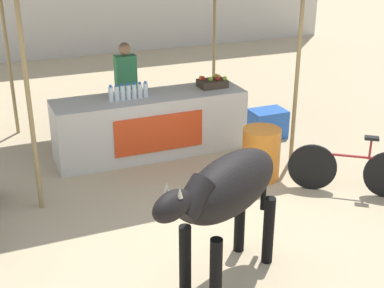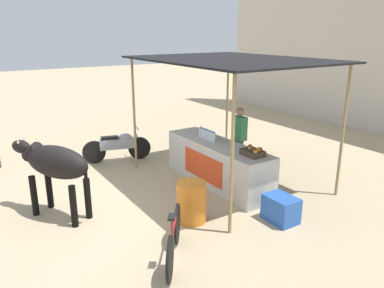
# 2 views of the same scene
# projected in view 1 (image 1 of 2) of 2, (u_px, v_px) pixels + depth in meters

# --- Properties ---
(ground_plane) EXTENTS (60.00, 60.00, 0.00)m
(ground_plane) POSITION_uv_depth(u_px,v_px,m) (207.00, 217.00, 6.73)
(ground_plane) COLOR tan
(stall_counter) EXTENTS (3.00, 0.82, 0.96)m
(stall_counter) POSITION_uv_depth(u_px,v_px,m) (151.00, 125.00, 8.41)
(stall_counter) COLOR beige
(stall_counter) RESTS_ON ground
(water_bottle_row) EXTENTS (0.61, 0.07, 0.25)m
(water_bottle_row) POSITION_uv_depth(u_px,v_px,m) (128.00, 92.00, 8.02)
(water_bottle_row) COLOR silver
(water_bottle_row) RESTS_ON stall_counter
(fruit_crate) EXTENTS (0.44, 0.32, 0.18)m
(fruit_crate) POSITION_uv_depth(u_px,v_px,m) (213.00, 82.00, 8.63)
(fruit_crate) COLOR #3F3326
(fruit_crate) RESTS_ON stall_counter
(vendor_behind_counter) EXTENTS (0.34, 0.22, 1.65)m
(vendor_behind_counter) POSITION_uv_depth(u_px,v_px,m) (127.00, 90.00, 8.86)
(vendor_behind_counter) COLOR #383842
(vendor_behind_counter) RESTS_ON ground
(cooler_box) EXTENTS (0.60, 0.44, 0.48)m
(cooler_box) POSITION_uv_depth(u_px,v_px,m) (267.00, 123.00, 9.16)
(cooler_box) COLOR blue
(cooler_box) RESTS_ON ground
(water_barrel) EXTENTS (0.55, 0.55, 0.75)m
(water_barrel) POSITION_uv_depth(u_px,v_px,m) (261.00, 154.00, 7.63)
(water_barrel) COLOR orange
(water_barrel) RESTS_ON ground
(cow) EXTENTS (1.76, 1.23, 1.44)m
(cow) POSITION_uv_depth(u_px,v_px,m) (226.00, 191.00, 5.15)
(cow) COLOR black
(cow) RESTS_ON ground
(bicycle_leaning) EXTENTS (1.35, 1.02, 0.85)m
(bicycle_leaning) POSITION_uv_depth(u_px,v_px,m) (351.00, 170.00, 7.19)
(bicycle_leaning) COLOR black
(bicycle_leaning) RESTS_ON ground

